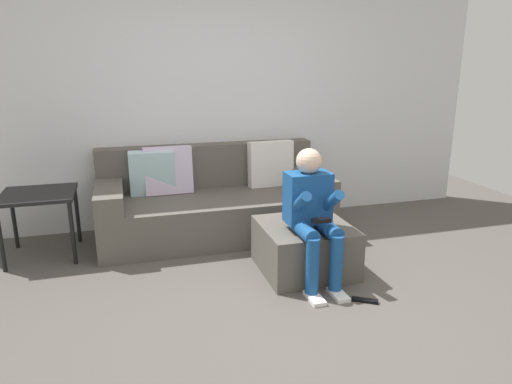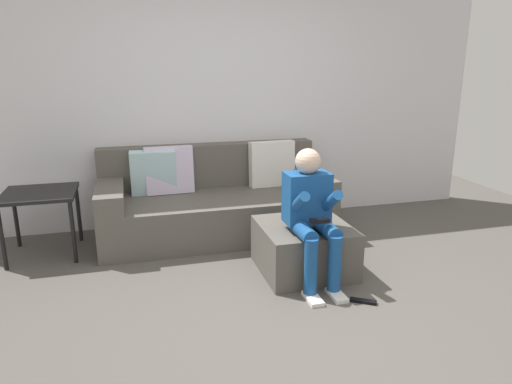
{
  "view_description": "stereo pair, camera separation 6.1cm",
  "coord_description": "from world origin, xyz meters",
  "views": [
    {
      "loc": [
        -1.0,
        -2.68,
        1.69
      ],
      "look_at": [
        0.12,
        1.16,
        0.56
      ],
      "focal_mm": 32.76,
      "sensor_mm": 36.0,
      "label": 1
    },
    {
      "loc": [
        -0.94,
        -2.7,
        1.69
      ],
      "look_at": [
        0.12,
        1.16,
        0.56
      ],
      "focal_mm": 32.76,
      "sensor_mm": 36.0,
      "label": 2
    }
  ],
  "objects": [
    {
      "name": "ottoman",
      "position": [
        0.39,
        0.66,
        0.2
      ],
      "size": [
        0.72,
        0.72,
        0.4
      ],
      "primitive_type": "cube",
      "color": "#59544C",
      "rests_on": "ground_plane"
    },
    {
      "name": "ground_plane",
      "position": [
        0.0,
        0.0,
        0.0
      ],
      "size": [
        7.65,
        7.65,
        0.0
      ],
      "primitive_type": "plane",
      "color": "#544F49"
    },
    {
      "name": "person_seated",
      "position": [
        0.37,
        0.48,
        0.59
      ],
      "size": [
        0.34,
        0.63,
        1.05
      ],
      "color": "#194C8C",
      "rests_on": "ground_plane"
    },
    {
      "name": "wall_back",
      "position": [
        0.0,
        2.2,
        1.39
      ],
      "size": [
        5.88,
        0.1,
        2.77
      ],
      "primitive_type": "cube",
      "color": "silver",
      "rests_on": "ground_plane"
    },
    {
      "name": "remote_near_ottoman",
      "position": [
        0.61,
        0.03,
        0.01
      ],
      "size": [
        0.18,
        0.14,
        0.02
      ],
      "primitive_type": "cube",
      "rotation": [
        0.0,
        0.0,
        -0.58
      ],
      "color": "black",
      "rests_on": "ground_plane"
    },
    {
      "name": "couch_sectional",
      "position": [
        -0.16,
        1.74,
        0.32
      ],
      "size": [
        2.23,
        0.97,
        0.89
      ],
      "color": "#59544C",
      "rests_on": "ground_plane"
    },
    {
      "name": "side_table",
      "position": [
        -1.74,
        1.59,
        0.51
      ],
      "size": [
        0.61,
        0.6,
        0.58
      ],
      "color": "black",
      "rests_on": "ground_plane"
    }
  ]
}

